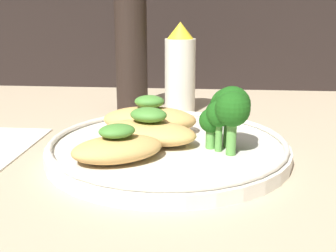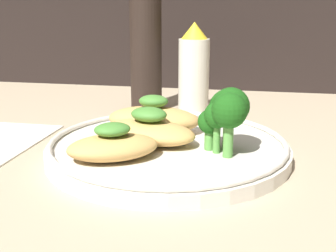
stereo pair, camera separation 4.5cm
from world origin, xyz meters
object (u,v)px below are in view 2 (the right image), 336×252
sauce_bottle (192,70)px  pepper_grinder (146,52)px  broccoli_bunch (225,112)px  plate (168,147)px

sauce_bottle → pepper_grinder: 7.58cm
broccoli_bunch → sauce_bottle: sauce_bottle is taller
pepper_grinder → broccoli_bunch: bearing=-57.8°
sauce_bottle → pepper_grinder: pepper_grinder is taller
sauce_bottle → plate: bearing=-89.2°
plate → pepper_grinder: (-7.39, 20.10, 8.10)cm
plate → broccoli_bunch: broccoli_bunch is taller
broccoli_bunch → sauce_bottle: bearing=106.6°
broccoli_bunch → pepper_grinder: (-13.50, 21.43, 3.51)cm
plate → sauce_bottle: (-0.27, 20.10, 5.50)cm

